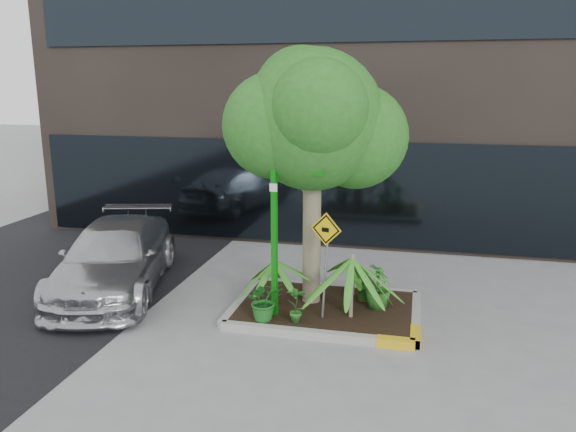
% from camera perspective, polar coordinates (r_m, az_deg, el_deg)
% --- Properties ---
extents(ground, '(80.00, 80.00, 0.00)m').
position_cam_1_polar(ground, '(10.12, 2.43, -10.36)').
color(ground, gray).
rests_on(ground, ground).
extents(planter, '(3.35, 2.36, 0.15)m').
position_cam_1_polar(planter, '(10.29, 4.01, -9.35)').
color(planter, '#9E9E99').
rests_on(planter, ground).
extents(tree, '(3.15, 2.80, 4.73)m').
position_cam_1_polar(tree, '(9.79, 2.55, 9.74)').
color(tree, gray).
rests_on(tree, ground).
extents(palm_front, '(1.28, 1.28, 1.42)m').
position_cam_1_polar(palm_front, '(9.51, 6.55, -4.23)').
color(palm_front, gray).
rests_on(palm_front, ground).
extents(palm_left, '(0.99, 0.99, 1.10)m').
position_cam_1_polar(palm_left, '(10.06, -1.31, -4.57)').
color(palm_left, gray).
rests_on(palm_left, ground).
extents(palm_back, '(0.78, 0.78, 0.87)m').
position_cam_1_polar(palm_back, '(10.62, 6.66, -4.69)').
color(palm_back, gray).
rests_on(palm_back, ground).
extents(parked_car, '(3.00, 4.92, 1.33)m').
position_cam_1_polar(parked_car, '(11.79, -17.14, -4.04)').
color(parked_car, '#B7B7BC').
rests_on(parked_car, ground).
extents(shrub_a, '(0.84, 0.84, 0.69)m').
position_cam_1_polar(shrub_a, '(9.59, -2.40, -8.55)').
color(shrub_a, '#1B5F1D').
rests_on(shrub_a, planter).
extents(shrub_b, '(0.52, 0.52, 0.79)m').
position_cam_1_polar(shrub_b, '(10.17, 9.14, -7.09)').
color(shrub_b, '#26621D').
rests_on(shrub_b, planter).
extents(shrub_c, '(0.34, 0.34, 0.65)m').
position_cam_1_polar(shrub_c, '(9.47, 0.86, -8.96)').
color(shrub_c, '#24651F').
rests_on(shrub_c, planter).
extents(shrub_d, '(0.48, 0.48, 0.69)m').
position_cam_1_polar(shrub_d, '(10.44, 7.82, -6.81)').
color(shrub_d, '#245B1A').
rests_on(shrub_d, planter).
extents(street_sign_post, '(0.92, 1.00, 3.12)m').
position_cam_1_polar(street_sign_post, '(9.38, -0.92, 0.18)').
color(street_sign_post, '#0B7B0E').
rests_on(street_sign_post, ground).
extents(cattle_sign, '(0.54, 0.23, 1.83)m').
position_cam_1_polar(cattle_sign, '(9.44, 3.86, -3.17)').
color(cattle_sign, slate).
rests_on(cattle_sign, ground).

